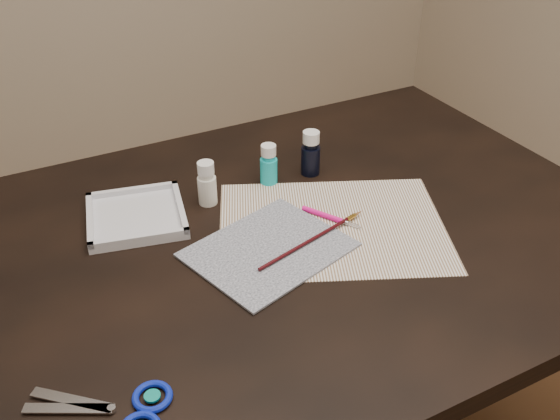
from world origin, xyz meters
name	(u,v)px	position (x,y,z in m)	size (l,w,h in m)	color
table	(280,374)	(0.00, 0.00, 0.38)	(1.30, 0.90, 0.75)	black
paper	(332,226)	(0.10, -0.03, 0.75)	(0.41, 0.32, 0.00)	white
canvas	(269,249)	(-0.04, -0.04, 0.75)	(0.26, 0.21, 0.00)	black
paint_bottle_white	(207,183)	(-0.08, 0.16, 0.79)	(0.04, 0.04, 0.09)	silver
paint_bottle_cyan	(269,164)	(0.06, 0.17, 0.79)	(0.04, 0.04, 0.09)	#16BEC9
paint_bottle_navy	(311,153)	(0.16, 0.16, 0.80)	(0.04, 0.04, 0.10)	black
paintbrush	(314,238)	(0.04, -0.05, 0.76)	(0.26, 0.01, 0.01)	#32070B
craft_knife	(332,218)	(0.10, -0.01, 0.76)	(0.13, 0.01, 0.01)	#FB1192
scissors	(96,412)	(-0.40, -0.25, 0.76)	(0.21, 0.11, 0.01)	silver
palette_tray	(136,215)	(-0.22, 0.16, 0.76)	(0.18, 0.18, 0.02)	silver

